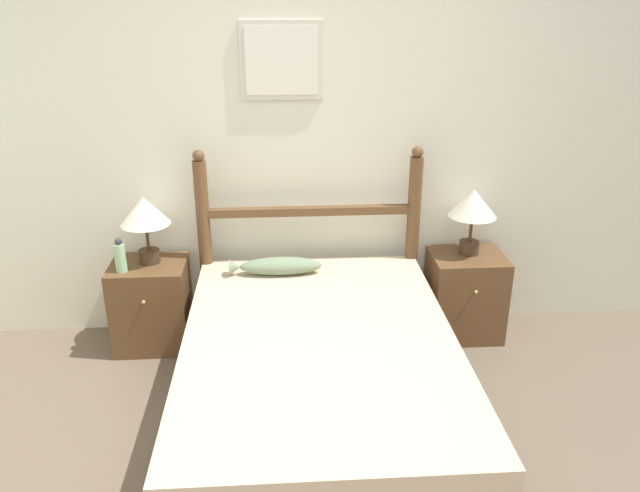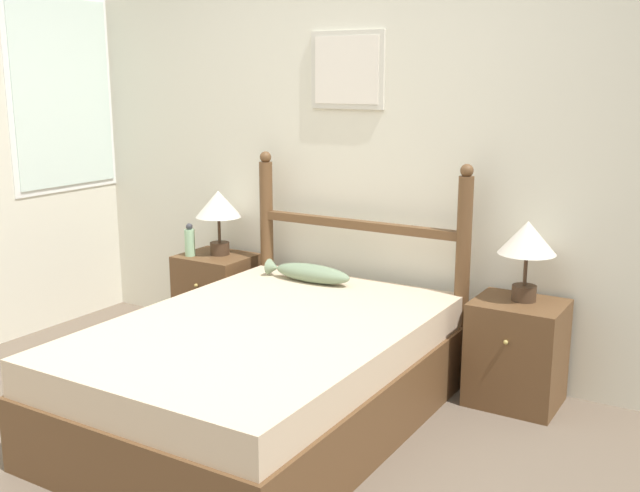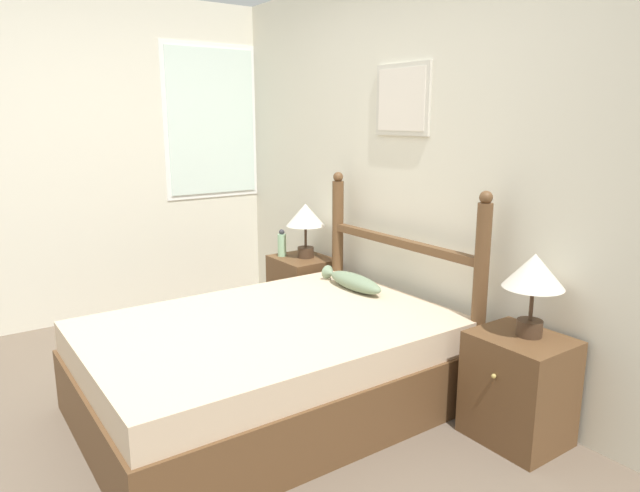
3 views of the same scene
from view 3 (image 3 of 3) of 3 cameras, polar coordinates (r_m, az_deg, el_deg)
The scene contains 11 objects.
ground_plane at distance 3.16m, azimuth -15.11°, elevation -18.33°, with size 16.00×16.00×0.00m, color brown.
wall_back at distance 3.67m, azimuth 10.06°, elevation 7.38°, with size 6.40×0.08×2.55m.
wall_left at distance 4.80m, azimuth -24.59°, elevation 7.70°, with size 0.08×6.40×2.55m.
bed at distance 3.26m, azimuth -5.00°, elevation -11.80°, with size 1.38×1.98×0.52m.
headboard at distance 3.66m, azimuth 7.85°, elevation -2.49°, with size 1.38×0.08×1.23m.
nightstand_left at distance 4.47m, azimuth -1.80°, elevation -4.60°, with size 0.46×0.41×0.55m.
nightstand_right at distance 3.12m, azimuth 19.23°, elevation -13.28°, with size 0.46×0.41×0.55m.
table_lamp_left at distance 4.34m, azimuth -1.46°, elevation 2.83°, with size 0.30×0.30×0.42m.
table_lamp_right at distance 2.94m, azimuth 20.60°, elevation -2.77°, with size 0.30×0.30×0.42m.
bottle at distance 4.43m, azimuth -3.83°, elevation 0.20°, with size 0.07×0.07×0.21m.
fish_pillow at distance 3.70m, azimuth 3.30°, elevation -3.55°, with size 0.55×0.13×0.11m.
Camera 3 is at (2.58, -0.85, 1.60)m, focal length 32.00 mm.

